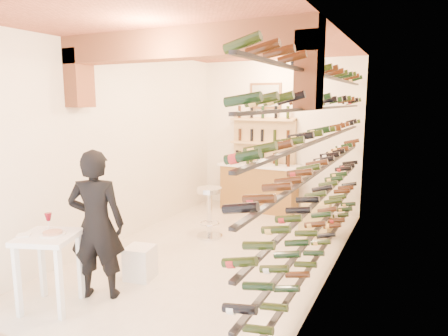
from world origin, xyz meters
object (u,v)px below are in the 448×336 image
Objects in this scene: back_counter at (259,186)px; crate_lower at (315,227)px; person at (96,225)px; chrome_barstool at (209,209)px; tasting_table at (49,248)px; wine_rack at (318,161)px; white_stool at (140,263)px.

crate_lower is at bearing -36.62° from back_counter.
chrome_barstool is (0.20, 2.47, -0.39)m from person.
wine_rack is at bearing 23.34° from tasting_table.
wine_rack reaches higher than white_stool.
person is 3.50× the size of crate_lower.
white_stool is 1.88m from chrome_barstool.
wine_rack is 2.72m from white_stool.
wine_rack is at bearing -77.63° from crate_lower.
back_counter is at bearing 87.10° from white_stool.
white_stool is (-0.20, -3.88, -0.31)m from back_counter.
white_stool is 0.24× the size of person.
white_stool reaches higher than crate_lower.
tasting_table is 0.57m from person.
person reaches higher than back_counter.
wine_rack is 6.51× the size of chrome_barstool.
person is at bearing -118.42° from crate_lower.
crate_lower is at bearing -142.72° from person.
white_stool is (0.44, 1.06, -0.49)m from tasting_table.
back_counter is at bearing 86.13° from chrome_barstool.
back_counter is 1.90m from crate_lower.
person is at bearing 36.69° from tasting_table.
tasting_table is (-2.47, -2.29, -0.84)m from wine_rack.
tasting_table is 1.25m from white_stool.
chrome_barstool reaches higher than crate_lower.
wine_rack is 3.38m from back_counter.
back_counter is 0.95× the size of person.
wine_rack is 3.35× the size of back_counter.
white_stool is (-2.03, -1.23, -1.33)m from wine_rack.
person is (-2.17, -1.84, -0.65)m from wine_rack.
back_counter reaches higher than crate_lower.
person is at bearing -94.63° from chrome_barstool.
tasting_table reaches higher than white_stool.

